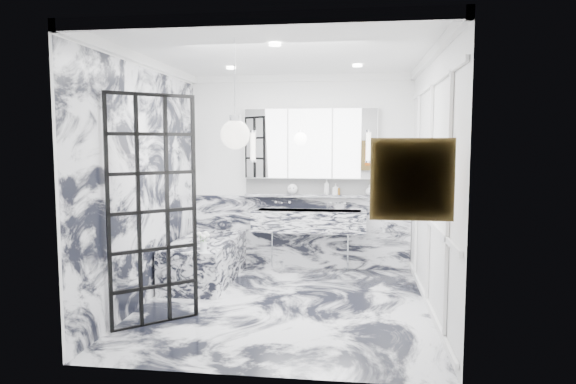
# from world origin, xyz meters

# --- Properties ---
(floor) EXTENTS (3.60, 3.60, 0.00)m
(floor) POSITION_xyz_m (0.00, 0.00, 0.00)
(floor) COLOR silver
(floor) RESTS_ON ground
(ceiling) EXTENTS (3.60, 3.60, 0.00)m
(ceiling) POSITION_xyz_m (0.00, 0.00, 2.80)
(ceiling) COLOR white
(ceiling) RESTS_ON wall_back
(wall_back) EXTENTS (3.60, 0.00, 3.60)m
(wall_back) POSITION_xyz_m (0.00, 1.80, 1.40)
(wall_back) COLOR white
(wall_back) RESTS_ON floor
(wall_front) EXTENTS (3.60, 0.00, 3.60)m
(wall_front) POSITION_xyz_m (0.00, -1.80, 1.40)
(wall_front) COLOR white
(wall_front) RESTS_ON floor
(wall_left) EXTENTS (0.00, 3.60, 3.60)m
(wall_left) POSITION_xyz_m (-1.60, 0.00, 1.40)
(wall_left) COLOR white
(wall_left) RESTS_ON floor
(wall_right) EXTENTS (0.00, 3.60, 3.60)m
(wall_right) POSITION_xyz_m (1.60, 0.00, 1.40)
(wall_right) COLOR white
(wall_right) RESTS_ON floor
(marble_clad_back) EXTENTS (3.18, 0.05, 1.05)m
(marble_clad_back) POSITION_xyz_m (0.00, 1.78, 0.53)
(marble_clad_back) COLOR silver
(marble_clad_back) RESTS_ON floor
(marble_clad_left) EXTENTS (0.02, 3.56, 2.68)m
(marble_clad_left) POSITION_xyz_m (-1.59, 0.00, 1.34)
(marble_clad_left) COLOR silver
(marble_clad_left) RESTS_ON floor
(panel_molding) EXTENTS (0.03, 3.40, 2.30)m
(panel_molding) POSITION_xyz_m (1.58, 0.00, 1.30)
(panel_molding) COLOR white
(panel_molding) RESTS_ON floor
(soap_bottle_a) EXTENTS (0.11, 0.11, 0.22)m
(soap_bottle_a) POSITION_xyz_m (0.39, 1.71, 1.20)
(soap_bottle_a) COLOR #8C5919
(soap_bottle_a) RESTS_ON ledge
(soap_bottle_b) EXTENTS (0.09, 0.09, 0.16)m
(soap_bottle_b) POSITION_xyz_m (0.52, 1.71, 1.17)
(soap_bottle_b) COLOR #4C4C51
(soap_bottle_b) RESTS_ON ledge
(soap_bottle_c) EXTENTS (0.14, 0.14, 0.15)m
(soap_bottle_c) POSITION_xyz_m (1.00, 1.71, 1.17)
(soap_bottle_c) COLOR silver
(soap_bottle_c) RESTS_ON ledge
(face_pot) EXTENTS (0.15, 0.15, 0.15)m
(face_pot) POSITION_xyz_m (-0.11, 1.71, 1.17)
(face_pot) COLOR white
(face_pot) RESTS_ON ledge
(amber_bottle) EXTENTS (0.04, 0.04, 0.10)m
(amber_bottle) POSITION_xyz_m (0.56, 1.71, 1.14)
(amber_bottle) COLOR #8C5919
(amber_bottle) RESTS_ON ledge
(flower_vase) EXTENTS (0.08, 0.08, 0.12)m
(flower_vase) POSITION_xyz_m (-0.98, 0.16, 0.61)
(flower_vase) COLOR silver
(flower_vase) RESTS_ON bathtub
(crittall_door) EXTENTS (0.69, 0.61, 2.30)m
(crittall_door) POSITION_xyz_m (-1.21, -0.76, 1.15)
(crittall_door) COLOR black
(crittall_door) RESTS_ON floor
(artwork) EXTENTS (0.51, 0.05, 0.51)m
(artwork) POSITION_xyz_m (1.20, -1.76, 1.57)
(artwork) COLOR #CD5315
(artwork) RESTS_ON wall_front
(pendant_light) EXTENTS (0.26, 0.26, 0.26)m
(pendant_light) POSITION_xyz_m (-0.27, -1.14, 1.91)
(pendant_light) COLOR white
(pendant_light) RESTS_ON ceiling
(trough_sink) EXTENTS (1.60, 0.45, 0.30)m
(trough_sink) POSITION_xyz_m (0.15, 1.55, 0.73)
(trough_sink) COLOR silver
(trough_sink) RESTS_ON wall_back
(ledge) EXTENTS (1.90, 0.14, 0.04)m
(ledge) POSITION_xyz_m (0.15, 1.72, 1.07)
(ledge) COLOR silver
(ledge) RESTS_ON wall_back
(subway_tile) EXTENTS (1.90, 0.03, 0.23)m
(subway_tile) POSITION_xyz_m (0.15, 1.78, 1.21)
(subway_tile) COLOR white
(subway_tile) RESTS_ON wall_back
(mirror_cabinet) EXTENTS (1.90, 0.16, 1.00)m
(mirror_cabinet) POSITION_xyz_m (0.15, 1.73, 1.82)
(mirror_cabinet) COLOR white
(mirror_cabinet) RESTS_ON wall_back
(sconce_left) EXTENTS (0.07, 0.07, 0.40)m
(sconce_left) POSITION_xyz_m (-0.67, 1.63, 1.78)
(sconce_left) COLOR white
(sconce_left) RESTS_ON mirror_cabinet
(sconce_right) EXTENTS (0.07, 0.07, 0.40)m
(sconce_right) POSITION_xyz_m (0.97, 1.63, 1.78)
(sconce_right) COLOR white
(sconce_right) RESTS_ON mirror_cabinet
(bathtub) EXTENTS (0.75, 1.65, 0.55)m
(bathtub) POSITION_xyz_m (-1.18, 0.90, 0.28)
(bathtub) COLOR silver
(bathtub) RESTS_ON floor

